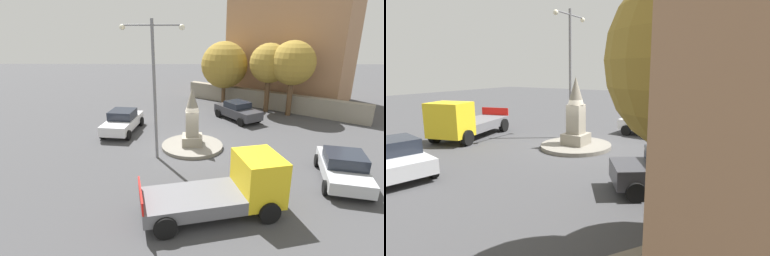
{
  "view_description": "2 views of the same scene",
  "coord_description": "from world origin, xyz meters",
  "views": [
    {
      "loc": [
        -0.15,
        16.83,
        7.01
      ],
      "look_at": [
        0.01,
        0.05,
        1.25
      ],
      "focal_mm": 28.37,
      "sensor_mm": 36.0,
      "label": 1
    },
    {
      "loc": [
        -13.41,
        -7.66,
        4.03
      ],
      "look_at": [
        -0.81,
        -0.58,
        1.23
      ],
      "focal_mm": 28.76,
      "sensor_mm": 36.0,
      "label": 2
    }
  ],
  "objects": [
    {
      "name": "ground_plane",
      "position": [
        0.0,
        0.0,
        0.0
      ],
      "size": [
        80.0,
        80.0,
        0.0
      ],
      "primitive_type": "plane",
      "color": "#424244"
    },
    {
      "name": "traffic_island",
      "position": [
        0.0,
        0.0,
        0.1
      ],
      "size": [
        3.65,
        3.65,
        0.19
      ],
      "primitive_type": "cylinder",
      "color": "gray",
      "rests_on": "ground"
    },
    {
      "name": "monument",
      "position": [
        0.0,
        0.0,
        1.72
      ],
      "size": [
        1.18,
        1.18,
        3.46
      ],
      "color": "gray",
      "rests_on": "traffic_island"
    },
    {
      "name": "streetlamp",
      "position": [
        1.93,
        1.47,
        4.46
      ],
      "size": [
        3.16,
        0.28,
        7.28
      ],
      "color": "slate",
      "rests_on": "ground"
    },
    {
      "name": "car_silver_approaching",
      "position": [
        -7.06,
        4.06,
        0.72
      ],
      "size": [
        2.84,
        4.42,
        1.43
      ],
      "color": "#B7BABF",
      "rests_on": "ground"
    },
    {
      "name": "car_dark_grey_parked_right",
      "position": [
        -3.44,
        -5.59,
        0.73
      ],
      "size": [
        3.46,
        4.15,
        1.43
      ],
      "color": "#38383D",
      "rests_on": "ground"
    },
    {
      "name": "car_white_far_side",
      "position": [
        4.76,
        -2.77,
        0.76
      ],
      "size": [
        2.35,
        4.31,
        1.51
      ],
      "color": "silver",
      "rests_on": "ground"
    },
    {
      "name": "truck_yellow_parked_left",
      "position": [
        -1.51,
        6.53,
        1.03
      ],
      "size": [
        5.71,
        3.36,
        2.27
      ],
      "color": "yellow",
      "rests_on": "ground"
    },
    {
      "name": "stone_boundary_wall",
      "position": [
        -6.49,
        -9.01,
        0.75
      ],
      "size": [
        13.57,
        10.05,
        1.5
      ],
      "primitive_type": "cube",
      "rotation": [
        0.0,
        0.0,
        5.66
      ],
      "color": "gray",
      "rests_on": "ground"
    },
    {
      "name": "corner_building",
      "position": [
        -9.31,
        -12.92,
        4.97
      ],
      "size": [
        12.45,
        11.56,
        9.94
      ],
      "primitive_type": "cube",
      "rotation": [
        0.0,
        0.0,
        5.66
      ],
      "color": "#A87A56",
      "rests_on": "ground"
    },
    {
      "name": "tree_near_wall",
      "position": [
        -7.7,
        -6.91,
        4.14
      ],
      "size": [
        3.42,
        3.42,
        5.88
      ],
      "color": "brown",
      "rests_on": "ground"
    },
    {
      "name": "tree_mid_cluster",
      "position": [
        -6.16,
        -8.02,
        3.99
      ],
      "size": [
        3.19,
        3.19,
        5.62
      ],
      "color": "brown",
      "rests_on": "ground"
    },
    {
      "name": "tree_far_corner",
      "position": [
        -2.76,
        -10.47,
        3.56
      ],
      "size": [
        4.11,
        4.11,
        5.63
      ],
      "color": "brown",
      "rests_on": "ground"
    }
  ]
}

